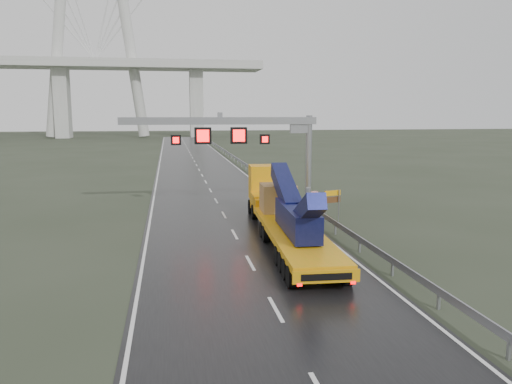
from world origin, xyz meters
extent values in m
plane|color=#2C3424|center=(0.00, 0.00, 0.00)|extent=(400.00, 400.00, 0.00)
cube|color=black|center=(0.00, 40.00, 0.01)|extent=(11.00, 200.00, 0.02)
cube|color=silver|center=(6.90, 18.00, 0.15)|extent=(1.20, 1.20, 0.30)
cylinder|color=gray|center=(6.90, 18.00, 3.60)|extent=(0.48, 0.48, 7.20)
cube|color=gray|center=(0.00, 18.00, 6.80)|extent=(14.80, 0.55, 0.55)
cube|color=gray|center=(6.10, 18.00, 6.30)|extent=(1.40, 0.35, 0.90)
cube|color=gray|center=(0.00, 18.00, 7.25)|extent=(0.35, 0.35, 0.35)
cube|color=black|center=(-1.30, 17.95, 5.70)|extent=(1.25, 0.25, 1.25)
cube|color=#FF0C0C|center=(-1.30, 17.81, 5.70)|extent=(0.90, 0.02, 0.90)
cube|color=black|center=(1.40, 17.95, 5.70)|extent=(1.25, 0.25, 1.25)
cube|color=#FF0C0C|center=(1.40, 17.81, 5.70)|extent=(0.90, 0.02, 0.90)
cube|color=black|center=(-3.30, 17.95, 5.40)|extent=(0.75, 0.25, 0.75)
cube|color=#FF0C0C|center=(-3.30, 17.81, 5.40)|extent=(0.54, 0.02, 0.54)
cube|color=black|center=(3.40, 17.95, 5.40)|extent=(0.75, 0.25, 0.75)
cube|color=#FF0C0C|center=(3.40, 17.81, 5.40)|extent=(0.54, 0.02, 0.54)
cube|color=silver|center=(-35.00, 140.00, 10.50)|extent=(4.00, 6.00, 21.00)
cube|color=silver|center=(5.00, 140.00, 10.50)|extent=(4.00, 6.00, 21.00)
cube|color=orange|center=(2.67, 5.96, 1.01)|extent=(3.38, 13.63, 0.34)
cube|color=orange|center=(2.32, -0.93, 0.82)|extent=(2.80, 0.26, 0.53)
cube|color=black|center=(2.32, -0.99, 0.82)|extent=(2.12, 0.13, 0.29)
cube|color=#FF0505|center=(1.21, -0.94, 0.53)|extent=(0.21, 0.05, 0.12)
cube|color=#FF0505|center=(3.43, -1.05, 0.53)|extent=(0.21, 0.05, 0.12)
cube|color=orange|center=(3.03, 13.09, 1.40)|extent=(2.56, 1.28, 0.48)
cube|color=orange|center=(3.11, 14.63, 1.16)|extent=(2.65, 3.02, 1.16)
cube|color=orange|center=(3.20, 16.37, 2.32)|extent=(2.51, 2.05, 2.51)
cube|color=black|center=(3.25, 17.35, 2.61)|extent=(2.22, 0.16, 1.16)
cube|color=#0D133F|center=(2.62, 5.00, 1.93)|extent=(1.64, 5.85, 1.35)
cube|color=#0D133F|center=(2.79, 8.37, 3.09)|extent=(1.23, 5.36, 2.47)
cube|color=#0D133F|center=(2.50, 2.59, 2.80)|extent=(1.06, 3.86, 2.33)
cylinder|color=gray|center=(3.20, 4.97, 2.80)|extent=(0.30, 0.30, 1.54)
cube|color=tan|center=(2.93, 10.97, 2.05)|extent=(2.23, 2.23, 1.74)
cylinder|color=black|center=(2.45, 1.63, 0.48)|extent=(2.84, 1.11, 0.96)
cylinder|color=black|center=(2.79, 8.37, 0.48)|extent=(2.84, 1.11, 0.96)
cylinder|color=black|center=(3.19, 16.18, 0.53)|extent=(2.66, 1.19, 1.06)
cylinder|color=gray|center=(6.64, 12.61, 1.10)|extent=(0.07, 0.07, 2.21)
cylinder|color=gray|center=(7.56, 12.61, 1.10)|extent=(0.07, 0.07, 2.21)
cube|color=#F4A40C|center=(7.10, 12.61, 1.98)|extent=(1.25, 0.43, 0.37)
cube|color=#553218|center=(7.10, 12.61, 1.52)|extent=(1.25, 0.43, 0.41)
cube|color=red|center=(7.65, 18.97, 0.55)|extent=(0.72, 0.53, 1.09)
camera|label=1|loc=(-3.81, -19.54, 7.35)|focal=35.00mm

